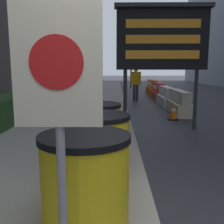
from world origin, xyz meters
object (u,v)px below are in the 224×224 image
Objects in this scene: jersey_barrier_red_striped at (159,92)px; traffic_light_far_side at (199,54)px; warning_sign at (58,91)px; jersey_barrier_white at (166,97)px; message_board at (162,39)px; barrel_drum_foreground at (85,179)px; jersey_barrier_cream at (179,104)px; traffic_light_near_curb at (131,49)px; jersey_barrier_orange_near at (152,88)px; barrel_drum_middle at (98,146)px; barrel_drum_back at (97,128)px; pedestrian_worker at (136,81)px; traffic_cone_near at (173,111)px.

jersey_barrier_red_striped is 0.42× the size of traffic_light_far_side.
warning_sign is 0.47× the size of traffic_light_far_side.
jersey_barrier_white is (2.68, 10.30, -1.14)m from warning_sign.
message_board reaches higher than warning_sign.
barrel_drum_foreground is 9.93m from jersey_barrier_white.
message_board is 1.90× the size of jersey_barrier_red_striped.
message_board is at bearing -115.02° from jersey_barrier_cream.
barrel_drum_foreground is 0.52× the size of jersey_barrier_red_striped.
jersey_barrier_red_striped is at bearing -83.02° from traffic_light_near_curb.
warning_sign is at bearing -100.15° from jersey_barrier_orange_near.
barrel_drum_middle is 1.09m from barrel_drum_back.
barrel_drum_middle is 8.88m from jersey_barrier_white.
traffic_light_far_side reaches higher than warning_sign.
traffic_cone_near is at bearing -51.89° from pedestrian_worker.
message_board reaches higher than jersey_barrier_white.
jersey_barrier_orange_near is at bearing 79.63° from barrel_drum_foreground.
jersey_barrier_white is 2.13m from pedestrian_worker.
traffic_light_near_curb is at bearing 96.98° from jersey_barrier_red_striped.
barrel_drum_foreground is 0.27× the size of message_board.
pedestrian_worker is at bearing -120.65° from traffic_light_far_side.
jersey_barrier_orange_near is 6.53m from traffic_light_near_curb.
barrel_drum_back is (-0.05, 2.16, 0.00)m from barrel_drum_foreground.
jersey_barrier_red_striped is (2.61, 11.78, -0.21)m from barrel_drum_foreground.
barrel_drum_foreground is 0.20× the size of traffic_light_near_curb.
barrel_drum_foreground is 0.43× the size of jersey_barrier_white.
jersey_barrier_orange_near is at bearing 86.86° from traffic_cone_near.
barrel_drum_back is 0.22× the size of traffic_light_far_side.
jersey_barrier_red_striped is at bearing 74.58° from barrel_drum_back.
barrel_drum_back is (-0.10, 1.08, 0.00)m from barrel_drum_middle.
barrel_drum_foreground reaches higher than jersey_barrier_red_striped.
barrel_drum_back is at bearing -118.25° from jersey_barrier_cream.
warning_sign reaches higher than barrel_drum_middle.
traffic_light_near_curb is at bearing 94.47° from jersey_barrier_cream.
jersey_barrier_orange_near is 0.48× the size of traffic_light_near_curb.
warning_sign is at bearing -94.59° from traffic_light_near_curb.
barrel_drum_middle is at bearing -112.99° from jersey_barrier_cream.
traffic_light_far_side is at bearing 70.75° from warning_sign.
jersey_barrier_white is at bearing -112.81° from traffic_light_far_side.
pedestrian_worker is (1.37, 8.99, 0.41)m from barrel_drum_back.
barrel_drum_back is 5.61m from jersey_barrier_cream.
barrel_drum_foreground reaches higher than jersey_barrier_orange_near.
traffic_light_far_side is at bearing 70.35° from barrel_drum_foreground.
pedestrian_worker reaches higher than barrel_drum_back.
barrel_drum_middle reaches higher than traffic_cone_near.
traffic_light_far_side is 2.41× the size of pedestrian_worker.
traffic_light_far_side reaches higher than barrel_drum_back.
traffic_cone_near is at bearing 66.89° from barrel_drum_middle.
jersey_barrier_white is 10.89m from traffic_light_near_curb.
traffic_light_near_curb reaches higher than traffic_light_far_side.
traffic_light_near_curb is at bearing 92.28° from traffic_cone_near.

